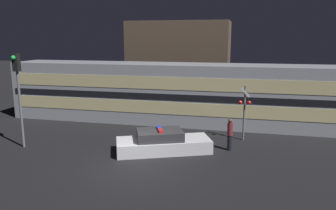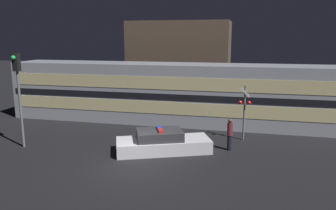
{
  "view_description": "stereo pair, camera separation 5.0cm",
  "coord_description": "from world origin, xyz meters",
  "px_view_note": "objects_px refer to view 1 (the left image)",
  "views": [
    {
      "loc": [
        4.63,
        -13.44,
        5.78
      ],
      "look_at": [
        0.23,
        5.28,
        1.82
      ],
      "focal_mm": 35.0,
      "sensor_mm": 36.0,
      "label": 1
    },
    {
      "loc": [
        4.68,
        -13.42,
        5.78
      ],
      "look_at": [
        0.23,
        5.28,
        1.82
      ],
      "focal_mm": 35.0,
      "sensor_mm": 36.0,
      "label": 2
    }
  ],
  "objects_px": {
    "train": "(171,93)",
    "traffic_light_corner": "(18,83)",
    "pedestrian": "(230,134)",
    "crossing_signal_near": "(244,109)",
    "police_car": "(163,143)"
  },
  "relations": [
    {
      "from": "crossing_signal_near",
      "to": "traffic_light_corner",
      "type": "relative_size",
      "value": 0.64
    },
    {
      "from": "pedestrian",
      "to": "crossing_signal_near",
      "type": "bearing_deg",
      "value": 70.52
    },
    {
      "from": "train",
      "to": "police_car",
      "type": "bearing_deg",
      "value": -81.42
    },
    {
      "from": "train",
      "to": "traffic_light_corner",
      "type": "height_order",
      "value": "traffic_light_corner"
    },
    {
      "from": "police_car",
      "to": "pedestrian",
      "type": "bearing_deg",
      "value": -5.96
    },
    {
      "from": "traffic_light_corner",
      "to": "train",
      "type": "bearing_deg",
      "value": 47.72
    },
    {
      "from": "crossing_signal_near",
      "to": "traffic_light_corner",
      "type": "height_order",
      "value": "traffic_light_corner"
    },
    {
      "from": "police_car",
      "to": "crossing_signal_near",
      "type": "height_order",
      "value": "crossing_signal_near"
    },
    {
      "from": "crossing_signal_near",
      "to": "pedestrian",
      "type": "bearing_deg",
      "value": -109.48
    },
    {
      "from": "train",
      "to": "pedestrian",
      "type": "height_order",
      "value": "train"
    },
    {
      "from": "police_car",
      "to": "traffic_light_corner",
      "type": "xyz_separation_m",
      "value": [
        -7.47,
        -1.03,
        3.03
      ]
    },
    {
      "from": "police_car",
      "to": "traffic_light_corner",
      "type": "relative_size",
      "value": 1.02
    },
    {
      "from": "train",
      "to": "pedestrian",
      "type": "bearing_deg",
      "value": -50.34
    },
    {
      "from": "pedestrian",
      "to": "crossing_signal_near",
      "type": "xyz_separation_m",
      "value": [
        0.68,
        1.93,
        0.98
      ]
    },
    {
      "from": "pedestrian",
      "to": "crossing_signal_near",
      "type": "distance_m",
      "value": 2.27
    }
  ]
}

